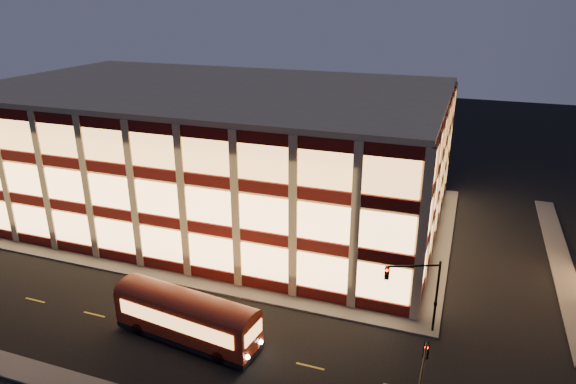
% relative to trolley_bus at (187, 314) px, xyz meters
% --- Properties ---
extents(ground, '(200.00, 200.00, 0.00)m').
position_rel_trolley_bus_xyz_m(ground, '(-6.61, 6.14, -2.10)').
color(ground, black).
rests_on(ground, ground).
extents(sidewalk_office_south, '(54.00, 2.00, 0.15)m').
position_rel_trolley_bus_xyz_m(sidewalk_office_south, '(-9.61, 7.14, -2.03)').
color(sidewalk_office_south, '#514F4C').
rests_on(sidewalk_office_south, ground).
extents(sidewalk_office_east, '(2.00, 30.00, 0.15)m').
position_rel_trolley_bus_xyz_m(sidewalk_office_east, '(16.39, 23.14, -2.03)').
color(sidewalk_office_east, '#514F4C').
rests_on(sidewalk_office_east, ground).
extents(sidewalk_tower_west, '(2.00, 30.00, 0.15)m').
position_rel_trolley_bus_xyz_m(sidewalk_tower_west, '(27.39, 23.14, -2.03)').
color(sidewalk_tower_west, '#514F4C').
rests_on(sidewalk_tower_west, ground).
extents(sidewalk_near, '(100.00, 2.00, 0.15)m').
position_rel_trolley_bus_xyz_m(sidewalk_near, '(-6.61, -6.86, -2.03)').
color(sidewalk_near, '#514F4C').
rests_on(sidewalk_near, ground).
extents(office_building, '(50.45, 30.45, 14.50)m').
position_rel_trolley_bus_xyz_m(office_building, '(-9.53, 23.05, 5.15)').
color(office_building, tan).
rests_on(office_building, ground).
extents(traffic_signal_far, '(3.79, 1.87, 6.00)m').
position_rel_trolley_bus_xyz_m(traffic_signal_far, '(15.60, 6.38, 2.01)').
color(traffic_signal_far, black).
rests_on(traffic_signal_far, ground).
extents(trolley_bus, '(11.46, 4.14, 3.79)m').
position_rel_trolley_bus_xyz_m(trolley_bus, '(0.00, 0.00, 0.00)').
color(trolley_bus, maroon).
rests_on(trolley_bus, ground).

